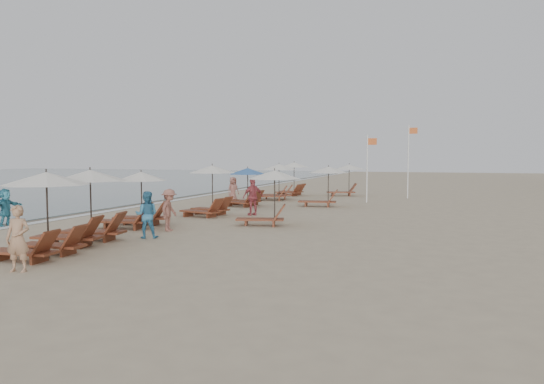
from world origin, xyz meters
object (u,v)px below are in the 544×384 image
(lounger_station_6, at_px, (291,178))
(inland_station_2, at_px, (346,177))
(beachgoer_mid_a, at_px, (147,215))
(flag_pole_near, at_px, (368,165))
(lounger_station_5, at_px, (275,183))
(beachgoer_far_a, at_px, (253,197))
(waterline_walker, at_px, (6,207))
(inland_station_1, at_px, (323,183))
(beachgoer_far_b, at_px, (233,190))
(lounger_station_2, at_px, (135,203))
(beachgoer_mid_b, at_px, (169,210))
(lounger_station_1, at_px, (84,209))
(beachgoer_near, at_px, (18,239))
(lounger_station_4, at_px, (244,187))
(lounger_station_3, at_px, (208,191))
(lounger_station_0, at_px, (41,214))
(inland_station_0, at_px, (269,191))

(lounger_station_6, relative_size, inland_station_2, 0.91)
(beachgoer_mid_a, height_order, flag_pole_near, flag_pole_near)
(lounger_station_5, distance_m, lounger_station_6, 3.93)
(beachgoer_far_a, relative_size, waterline_walker, 1.16)
(inland_station_1, xyz_separation_m, beachgoer_far_b, (-5.64, 0.36, -0.53))
(lounger_station_2, height_order, lounger_station_6, lounger_station_6)
(beachgoer_far_a, bearing_deg, inland_station_1, -160.17)
(beachgoer_mid_b, bearing_deg, lounger_station_6, -4.90)
(lounger_station_6, bearing_deg, lounger_station_1, -91.40)
(flag_pole_near, bearing_deg, beachgoer_near, -104.16)
(waterline_walker, bearing_deg, lounger_station_1, -115.03)
(lounger_station_4, relative_size, beachgoer_mid_a, 1.59)
(lounger_station_1, height_order, beachgoer_far_a, lounger_station_1)
(lounger_station_5, height_order, beachgoer_far_a, lounger_station_5)
(inland_station_1, bearing_deg, waterline_walker, -130.35)
(lounger_station_1, relative_size, lounger_station_3, 1.07)
(lounger_station_3, relative_size, lounger_station_5, 0.94)
(lounger_station_2, distance_m, lounger_station_3, 4.38)
(lounger_station_6, bearing_deg, inland_station_2, 13.70)
(lounger_station_0, height_order, inland_station_0, lounger_station_0)
(waterline_walker, bearing_deg, beachgoer_mid_a, -99.27)
(lounger_station_6, distance_m, beachgoer_far_b, 6.91)
(inland_station_2, distance_m, beachgoer_mid_a, 20.81)
(lounger_station_4, bearing_deg, beachgoer_mid_b, -84.44)
(inland_station_0, bearing_deg, beachgoer_far_b, 121.70)
(lounger_station_1, relative_size, inland_station_0, 1.03)
(lounger_station_3, bearing_deg, beachgoer_mid_b, -80.91)
(inland_station_2, bearing_deg, flag_pole_near, -65.14)
(lounger_station_6, xyz_separation_m, beachgoer_mid_a, (0.80, -19.67, -0.42))
(beachgoer_near, distance_m, waterline_walker, 9.09)
(lounger_station_0, relative_size, beachgoer_near, 1.59)
(waterline_walker, bearing_deg, inland_station_0, -73.02)
(inland_station_0, relative_size, flag_pole_near, 0.66)
(lounger_station_2, height_order, beachgoer_far_b, lounger_station_2)
(beachgoer_near, bearing_deg, beachgoer_far_a, 70.84)
(inland_station_1, xyz_separation_m, beachgoer_near, (-3.30, -17.92, -0.51))
(inland_station_0, height_order, beachgoer_near, inland_station_0)
(inland_station_1, bearing_deg, lounger_station_3, -123.46)
(waterline_walker, bearing_deg, beachgoer_mid_b, -85.36)
(beachgoer_far_b, bearing_deg, inland_station_2, -4.50)
(lounger_station_2, xyz_separation_m, inland_station_2, (4.96, 18.35, 0.43))
(lounger_station_2, relative_size, beachgoer_far_a, 1.52)
(lounger_station_2, xyz_separation_m, beachgoer_far_a, (3.04, 5.08, -0.05))
(lounger_station_6, height_order, inland_station_1, lounger_station_6)
(beachgoer_far_a, bearing_deg, lounger_station_2, 11.00)
(lounger_station_0, xyz_separation_m, beachgoer_mid_b, (0.70, 5.50, -0.42))
(beachgoer_near, height_order, waterline_walker, beachgoer_near)
(flag_pole_near, bearing_deg, beachgoer_mid_a, -108.26)
(lounger_station_5, xyz_separation_m, beachgoer_mid_b, (0.59, -14.06, -0.30))
(inland_station_2, bearing_deg, beachgoer_far_b, -125.43)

